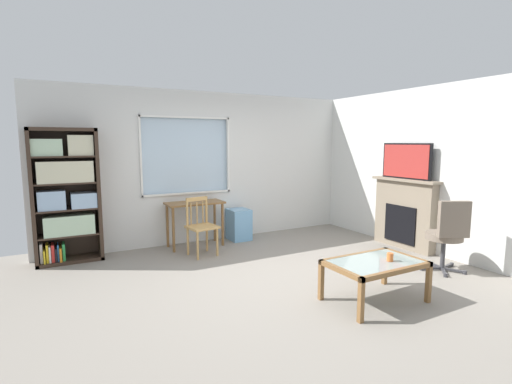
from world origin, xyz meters
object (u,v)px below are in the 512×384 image
Objects in this scene: desk_under_window at (195,210)px; sippy_cup at (390,257)px; plastic_drawer_unit at (239,224)px; tv at (406,161)px; coffee_table at (375,266)px; fireplace at (404,213)px; bookshelf at (66,192)px; office_chair at (448,232)px; wooden_chair at (201,226)px.

desk_under_window is 10.55× the size of sippy_cup.
plastic_drawer_unit is (0.84, 0.05, -0.35)m from desk_under_window.
tv reaches higher than coffee_table.
plastic_drawer_unit is 0.46× the size of fireplace.
tv is at bearing -20.37° from bookshelf.
plastic_drawer_unit is 6.18× the size of sippy_cup.
desk_under_window is at bearing 108.01° from coffee_table.
plastic_drawer_unit is 3.12m from coffee_table.
desk_under_window is 1.71× the size of plastic_drawer_unit.
bookshelf reaches higher than office_chair.
bookshelf is at bearing 132.49° from coffee_table.
desk_under_window is at bearing 131.72° from office_chair.
plastic_drawer_unit is (0.92, 0.56, -0.19)m from wooden_chair.
bookshelf is 5.36m from office_chair.
wooden_chair reaches higher than sippy_cup.
wooden_chair is 2.77m from coffee_table.
fireplace is 2.45m from coffee_table.
tv is 0.93× the size of office_chair.
wooden_chair is 3.51m from office_chair.
desk_under_window is 3.82m from office_chair.
wooden_chair is 3.47m from tv.
plastic_drawer_unit is 0.56× the size of office_chair.
office_chair is at bearing -33.60° from bookshelf.
office_chair is (1.70, -2.90, 0.28)m from plastic_drawer_unit.
desk_under_window is 0.91m from plastic_drawer_unit.
tv reaches higher than plastic_drawer_unit.
bookshelf reaches higher than tv.
coffee_table is at bearing -87.14° from plastic_drawer_unit.
bookshelf is 1.95× the size of office_chair.
bookshelf is at bearing 146.40° from office_chair.
office_chair reaches higher than plastic_drawer_unit.
fireplace reaches higher than office_chair.
office_chair is at bearing 11.83° from sippy_cup.
bookshelf is 5.29m from fireplace.
fireplace is 13.39× the size of sippy_cup.
wooden_chair is at bearing -99.19° from desk_under_window.
bookshelf reaches higher than fireplace.
wooden_chair is 1.62× the size of plastic_drawer_unit.
fireplace is at bearing 66.34° from office_chair.
coffee_table is at bearing 149.76° from sippy_cup.
fireplace is at bearing 36.80° from sippy_cup.
sippy_cup is at bearing -143.20° from fireplace.
plastic_drawer_unit is (2.75, -0.06, -0.75)m from bookshelf.
tv reaches higher than sippy_cup.
desk_under_window is 3.35m from sippy_cup.
wooden_chair reaches higher than plastic_drawer_unit.
plastic_drawer_unit reaches higher than coffee_table.
desk_under_window reaches higher than plastic_drawer_unit.
tv is (3.10, -1.21, 0.98)m from wooden_chair.
bookshelf is 5.27m from tv.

